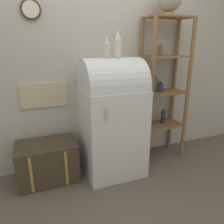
{
  "coord_description": "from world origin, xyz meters",
  "views": [
    {
      "loc": [
        -0.89,
        -2.1,
        1.58
      ],
      "look_at": [
        0.0,
        0.22,
        0.78
      ],
      "focal_mm": 35.0,
      "sensor_mm": 36.0,
      "label": 1
    }
  ],
  "objects_px": {
    "vase_center": "(118,45)",
    "vase_left": "(107,48)",
    "refrigerator": "(112,115)",
    "suitcase_trunk": "(47,162)"
  },
  "relations": [
    {
      "from": "suitcase_trunk",
      "to": "vase_left",
      "type": "height_order",
      "value": "vase_left"
    },
    {
      "from": "vase_left",
      "to": "vase_center",
      "type": "bearing_deg",
      "value": -0.67
    },
    {
      "from": "refrigerator",
      "to": "vase_center",
      "type": "xyz_separation_m",
      "value": [
        0.07,
        -0.0,
        0.82
      ]
    },
    {
      "from": "vase_center",
      "to": "vase_left",
      "type": "bearing_deg",
      "value": 179.33
    },
    {
      "from": "suitcase_trunk",
      "to": "vase_center",
      "type": "height_order",
      "value": "vase_center"
    },
    {
      "from": "refrigerator",
      "to": "vase_left",
      "type": "relative_size",
      "value": 6.41
    },
    {
      "from": "vase_left",
      "to": "vase_center",
      "type": "height_order",
      "value": "vase_center"
    },
    {
      "from": "suitcase_trunk",
      "to": "vase_center",
      "type": "xyz_separation_m",
      "value": [
        0.86,
        -0.07,
        1.32
      ]
    },
    {
      "from": "refrigerator",
      "to": "suitcase_trunk",
      "type": "relative_size",
      "value": 2.1
    },
    {
      "from": "vase_left",
      "to": "vase_center",
      "type": "xyz_separation_m",
      "value": [
        0.13,
        -0.0,
        0.03
      ]
    }
  ]
}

